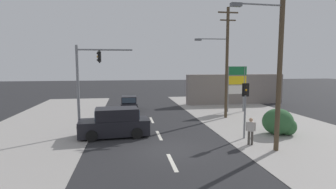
% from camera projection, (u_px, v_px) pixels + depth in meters
% --- Properties ---
extents(ground_plane, '(140.00, 140.00, 0.00)m').
position_uv_depth(ground_plane, '(166.00, 149.00, 14.63)').
color(ground_plane, '#28282B').
extents(lane_dash_near, '(0.20, 2.40, 0.01)m').
position_uv_depth(lane_dash_near, '(172.00, 162.00, 12.67)').
color(lane_dash_near, silver).
rests_on(lane_dash_near, ground).
extents(lane_dash_mid, '(0.20, 2.40, 0.01)m').
position_uv_depth(lane_dash_mid, '(159.00, 135.00, 17.58)').
color(lane_dash_mid, silver).
rests_on(lane_dash_mid, ground).
extents(lane_dash_far, '(0.20, 2.40, 0.01)m').
position_uv_depth(lane_dash_far, '(152.00, 120.00, 22.48)').
color(lane_dash_far, silver).
rests_on(lane_dash_far, ground).
extents(kerb_right_verge, '(10.00, 44.00, 0.02)m').
position_uv_depth(kerb_right_verge, '(290.00, 133.00, 18.03)').
color(kerb_right_verge, '#A39E99').
rests_on(kerb_right_verge, ground).
extents(kerb_left_verge, '(8.00, 40.00, 0.02)m').
position_uv_depth(kerb_left_verge, '(29.00, 137.00, 17.20)').
color(kerb_left_verge, '#A39E99').
rests_on(kerb_left_verge, ground).
extents(utility_pole_foreground_right, '(3.78, 0.37, 10.78)m').
position_uv_depth(utility_pole_foreground_right, '(279.00, 45.00, 13.77)').
color(utility_pole_foreground_right, '#4C3D2B').
rests_on(utility_pole_foreground_right, ground).
extents(utility_pole_midground_right, '(3.78, 0.46, 9.66)m').
position_uv_depth(utility_pole_midground_right, '(225.00, 60.00, 22.92)').
color(utility_pole_midground_right, '#4C3D2B').
rests_on(utility_pole_midground_right, ground).
extents(traffic_signal_mast, '(3.69, 0.44, 6.00)m').
position_uv_depth(traffic_signal_mast, '(86.00, 78.00, 17.28)').
color(traffic_signal_mast, slate).
rests_on(traffic_signal_mast, ground).
extents(pedestal_signal_right_kerb, '(0.44, 0.30, 3.56)m').
position_uv_depth(pedestal_signal_right_kerb, '(245.00, 101.00, 16.57)').
color(pedestal_signal_right_kerb, slate).
rests_on(pedestal_signal_right_kerb, ground).
extents(shopping_plaza_sign, '(2.10, 0.16, 4.60)m').
position_uv_depth(shopping_plaza_sign, '(236.00, 82.00, 26.22)').
color(shopping_plaza_sign, slate).
rests_on(shopping_plaza_sign, ground).
extents(roadside_bush, '(2.19, 1.87, 1.78)m').
position_uv_depth(roadside_bush, '(279.00, 122.00, 17.70)').
color(roadside_bush, '#2D5B33').
rests_on(roadside_bush, ground).
extents(shopfront_wall_far, '(12.00, 1.00, 3.60)m').
position_uv_depth(shopfront_wall_far, '(235.00, 89.00, 31.88)').
color(shopfront_wall_far, gray).
rests_on(shopfront_wall_far, ground).
extents(hatchback_kerbside_parked, '(1.82, 3.66, 1.53)m').
position_uv_depth(hatchback_kerbside_parked, '(129.00, 104.00, 27.19)').
color(hatchback_kerbside_parked, black).
rests_on(hatchback_kerbside_parked, ground).
extents(suv_oncoming_near, '(4.65, 2.31, 1.90)m').
position_uv_depth(suv_oncoming_near, '(115.00, 123.00, 17.22)').
color(suv_oncoming_near, black).
rests_on(suv_oncoming_near, ground).
extents(pedestrian_at_kerb, '(0.51, 0.36, 1.63)m').
position_uv_depth(pedestrian_at_kerb, '(251.00, 130.00, 15.32)').
color(pedestrian_at_kerb, '#47423D').
rests_on(pedestrian_at_kerb, ground).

